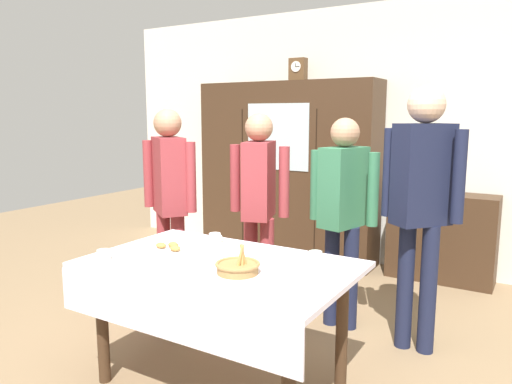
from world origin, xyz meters
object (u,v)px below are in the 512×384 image
at_px(mantel_clock, 298,70).
at_px(bread_basket, 238,267).
at_px(bookshelf_low, 441,237).
at_px(person_behind_table_right, 422,192).
at_px(tea_cup_center, 316,258).
at_px(spoon_mid_left, 209,256).
at_px(person_beside_shelf, 343,203).
at_px(person_by_cabinet, 259,195).
at_px(tea_cup_back_edge, 266,257).
at_px(person_behind_table_left, 169,190).
at_px(book_stack, 444,187).
at_px(tea_cup_far_left, 242,248).
at_px(pastry_plate, 168,249).
at_px(spoon_mid_right, 172,264).
at_px(tea_cup_front_edge, 215,238).
at_px(dining_table, 217,282).
at_px(tea_cup_mid_right, 104,256).
at_px(wall_cabinet, 287,171).

bearing_deg(mantel_clock, bread_basket, -69.83).
height_order(bookshelf_low, person_behind_table_right, person_behind_table_right).
height_order(tea_cup_center, spoon_mid_left, tea_cup_center).
height_order(person_beside_shelf, person_by_cabinet, person_by_cabinet).
bearing_deg(bookshelf_low, bread_basket, -101.36).
distance_m(tea_cup_back_edge, person_behind_table_left, 1.38).
height_order(mantel_clock, book_stack, mantel_clock).
bearing_deg(tea_cup_far_left, pastry_plate, -150.98).
bearing_deg(spoon_mid_right, bookshelf_low, 71.31).
xyz_separation_m(book_stack, tea_cup_front_edge, (-1.02, -2.27, -0.12)).
bearing_deg(tea_cup_front_edge, mantel_clock, 102.92).
xyz_separation_m(bookshelf_low, person_by_cabinet, (-1.08, -1.60, 0.54)).
xyz_separation_m(person_beside_shelf, person_behind_table_left, (-1.31, -0.40, 0.04)).
relative_size(tea_cup_center, tea_cup_back_edge, 1.00).
height_order(tea_cup_far_left, person_beside_shelf, person_beside_shelf).
xyz_separation_m(mantel_clock, book_stack, (1.52, 0.05, -1.14)).
xyz_separation_m(mantel_clock, pastry_plate, (0.39, -2.54, -1.28)).
distance_m(mantel_clock, spoon_mid_right, 3.08).
xyz_separation_m(mantel_clock, tea_cup_far_left, (0.79, -2.32, -1.27)).
height_order(bread_basket, spoon_mid_right, bread_basket).
height_order(dining_table, spoon_mid_right, spoon_mid_right).
distance_m(spoon_mid_right, person_by_cabinet, 1.21).
bearing_deg(person_behind_table_right, tea_cup_mid_right, -137.00).
distance_m(dining_table, tea_cup_front_edge, 0.48).
xyz_separation_m(book_stack, spoon_mid_left, (-0.86, -2.55, -0.15)).
bearing_deg(wall_cabinet, person_beside_shelf, -49.86).
bearing_deg(tea_cup_front_edge, spoon_mid_left, -61.10).
distance_m(tea_cup_back_edge, pastry_plate, 0.64).
bearing_deg(book_stack, spoon_mid_right, -108.69).
height_order(tea_cup_far_left, spoon_mid_right, tea_cup_far_left).
bearing_deg(dining_table, tea_cup_front_edge, 126.77).
relative_size(book_stack, spoon_mid_left, 1.67).
distance_m(tea_cup_mid_right, person_by_cabinet, 1.36).
distance_m(bookshelf_low, spoon_mid_left, 2.71).
relative_size(dining_table, wall_cabinet, 0.76).
height_order(tea_cup_back_edge, person_beside_shelf, person_beside_shelf).
xyz_separation_m(book_stack, pastry_plate, (-1.14, -2.59, -0.14)).
distance_m(tea_cup_center, tea_cup_back_edge, 0.28).
bearing_deg(wall_cabinet, tea_cup_far_left, -68.74).
bearing_deg(book_stack, bread_basket, -101.36).
relative_size(mantel_clock, spoon_mid_left, 2.02).
height_order(tea_cup_front_edge, tea_cup_far_left, same).
relative_size(book_stack, person_beside_shelf, 0.13).
relative_size(mantel_clock, person_behind_table_left, 0.15).
bearing_deg(bread_basket, book_stack, 78.64).
height_order(tea_cup_mid_right, bread_basket, bread_basket).
distance_m(spoon_mid_right, spoon_mid_left, 0.25).
height_order(dining_table, pastry_plate, pastry_plate).
relative_size(dining_table, spoon_mid_right, 12.76).
relative_size(book_stack, pastry_plate, 0.71).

